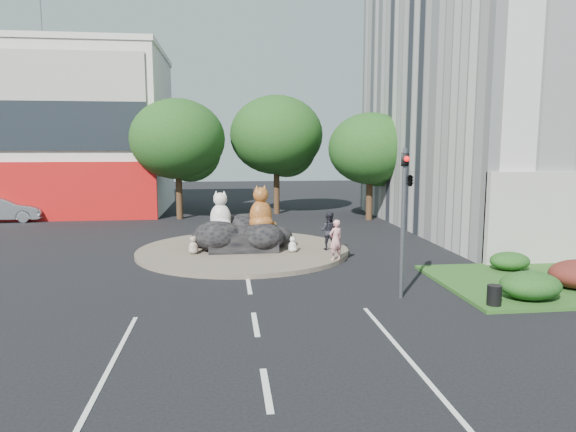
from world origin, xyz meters
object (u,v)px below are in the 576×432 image
Objects in this scene: kitten_calico at (193,245)px; pedestrian_dark at (329,231)px; pedestrian_pink at (336,240)px; litter_bin at (494,295)px; kitten_white at (292,244)px; cat_white at (220,211)px; cat_tabby at (261,208)px; parked_car at (4,209)px.

kitten_calico is 6.30m from pedestrian_dark.
pedestrian_pink is at bearing -18.41° from kitten_calico.
litter_bin is (9.78, -8.60, -0.18)m from kitten_calico.
litter_bin is (5.26, -8.44, -0.14)m from kitten_white.
kitten_white is at bearing -10.31° from cat_white.
cat_white reaches higher than pedestrian_pink.
cat_tabby is at bearing -68.27° from pedestrian_pink.
pedestrian_dark is at bearing -39.30° from cat_tabby.
pedestrian_dark is at bearing -9.03° from kitten_white.
kitten_white is (4.52, -0.16, -0.05)m from kitten_calico.
cat_white is 1.91m from cat_tabby.
kitten_calico reaches higher than litter_bin.
pedestrian_dark is (6.28, 0.15, 0.48)m from kitten_calico.
kitten_white is at bearing -1.84° from kitten_calico.
cat_tabby is 0.42× the size of parked_car.
cat_white is 0.37× the size of parked_car.
pedestrian_pink is at bearing 119.16° from litter_bin.
kitten_white is 2.55m from pedestrian_pink.
parked_car is (-19.45, 15.05, -0.24)m from pedestrian_pink.
kitten_calico is 18.60m from parked_car.
cat_tabby is 2.32m from kitten_white.
kitten_calico is 6.49m from pedestrian_pink.
cat_tabby reaches higher than cat_white.
pedestrian_dark is (1.76, 0.30, 0.52)m from kitten_white.
kitten_calico is 13.03m from litter_bin.
kitten_white is 22.16m from parked_car.
kitten_white is at bearing 121.94° from litter_bin.
cat_white is 5.19m from pedestrian_dark.
cat_white is at bearing 148.92° from cat_tabby.
pedestrian_dark is at bearing -0.87° from cat_white.
kitten_white is 9.95m from litter_bin.
cat_white is 1.08× the size of pedestrian_pink.
parked_car is (-17.83, 13.15, 0.27)m from kitten_white.
cat_white is 0.88× the size of cat_tabby.
kitten_calico reaches higher than kitten_white.
pedestrian_dark is 2.83× the size of litter_bin.
kitten_white is at bearing -74.34° from pedestrian_pink.
parked_car is at bearing -10.59° from pedestrian_dark.
cat_white is 2.25× the size of kitten_calico.
litter_bin is (3.65, -6.54, -0.64)m from pedestrian_pink.
parked_car is at bearing 148.13° from cat_white.
pedestrian_dark is 0.35× the size of parked_car.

